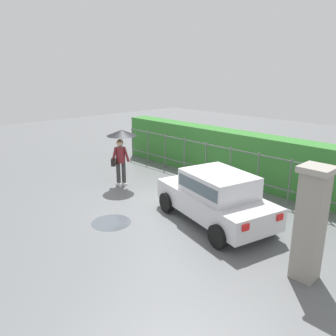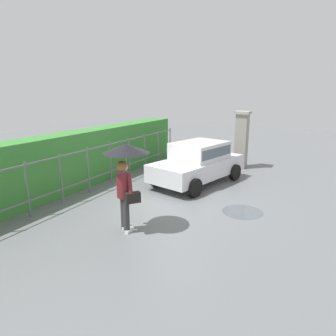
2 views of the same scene
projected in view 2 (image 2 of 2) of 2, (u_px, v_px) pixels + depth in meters
name	position (u px, v px, depth m)	size (l,w,h in m)	color
ground_plane	(178.00, 200.00, 9.47)	(40.00, 40.00, 0.00)	slate
car	(198.00, 161.00, 11.03)	(3.98, 2.54, 1.48)	silver
pedestrian	(126.00, 165.00, 7.06)	(1.08, 1.08, 2.09)	#333333
gate_pillar	(242.00, 139.00, 13.12)	(0.60, 0.60, 2.42)	gray
fence_section	(100.00, 164.00, 10.46)	(10.41, 0.05, 1.50)	#59605B
hedge_row	(81.00, 158.00, 10.80)	(11.36, 0.90, 1.90)	#387F33
puddle_near	(242.00, 212.00, 8.53)	(1.12, 1.12, 0.00)	#4C545B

